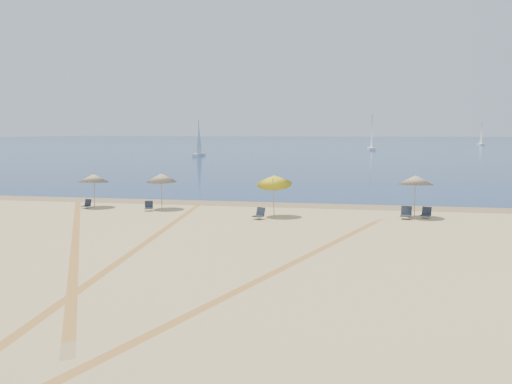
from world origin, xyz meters
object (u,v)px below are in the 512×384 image
umbrella_2 (161,178)px  sailboat_0 (372,139)px  chair_1 (87,204)px  chair_5 (426,213)px  umbrella_3 (274,180)px  chair_4 (406,213)px  umbrella_1 (94,178)px  umbrella_4 (415,180)px  sailboat_1 (199,145)px  chair_3 (259,214)px  chair_2 (149,206)px  sailboat_2 (481,138)px

umbrella_2 → sailboat_0: (16.26, 107.93, 0.74)m
chair_1 → chair_5: size_ratio=0.84×
chair_1 → chair_5: 21.45m
umbrella_3 → chair_4: (7.67, 0.44, -1.86)m
umbrella_3 → umbrella_1: bearing=172.6°
umbrella_4 → chair_1: (-20.82, -0.32, -1.94)m
chair_4 → umbrella_3: bearing=-166.3°
umbrella_4 → sailboat_1: size_ratio=0.36×
umbrella_4 → sailboat_1: (-34.01, 69.42, -0.04)m
chair_3 → chair_5: (9.53, 2.15, -0.01)m
chair_2 → umbrella_3: bearing=-25.0°
chair_2 → umbrella_2: bearing=43.0°
umbrella_3 → umbrella_4: (8.21, 1.29, 0.01)m
umbrella_2 → chair_3: size_ratio=2.95×
umbrella_4 → sailboat_0: bearing=89.8°
umbrella_1 → chair_5: size_ratio=2.99×
umbrella_4 → umbrella_3: bearing=-171.1°
umbrella_4 → chair_5: bearing=-26.9°
chair_3 → chair_4: size_ratio=1.00×
chair_2 → chair_5: 17.02m
umbrella_2 → sailboat_2: sailboat_2 is taller
umbrella_1 → umbrella_2: (4.72, 0.06, 0.10)m
umbrella_2 → chair_5: umbrella_2 is taller
umbrella_2 → sailboat_1: bearing=104.7°
chair_2 → chair_3: (7.49, -1.84, 0.02)m
sailboat_1 → sailboat_2: (72.29, 91.66, 0.22)m
umbrella_2 → chair_5: size_ratio=3.11×
umbrella_2 → umbrella_3: 7.85m
chair_1 → chair_2: size_ratio=0.87×
umbrella_3 → chair_3: 2.33m
umbrella_4 → chair_4: umbrella_4 is taller
umbrella_2 → umbrella_4: 15.89m
umbrella_3 → chair_3: (-0.68, -1.18, -1.89)m
chair_2 → chair_3: bearing=-34.2°
umbrella_3 → sailboat_0: bearing=85.5°
chair_4 → sailboat_0: 109.18m
umbrella_1 → sailboat_0: sailboat_0 is taller
chair_3 → sailboat_1: sailboat_1 is taller
sailboat_0 → sailboat_1: size_ratio=1.29×
chair_5 → sailboat_2: size_ratio=0.10×
chair_1 → chair_4: 20.28m
umbrella_3 → chair_1: (-12.61, 0.97, -1.92)m
umbrella_4 → chair_1: size_ratio=3.94×
sailboat_2 → chair_3: bearing=-106.3°
sailboat_0 → chair_5: bearing=-93.9°
umbrella_1 → chair_4: size_ratio=2.83×
chair_1 → umbrella_3: bearing=5.6°
sailboat_2 → chair_2: bearing=-108.9°
chair_3 → sailboat_1: bearing=132.6°
chair_5 → chair_1: bearing=-160.9°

